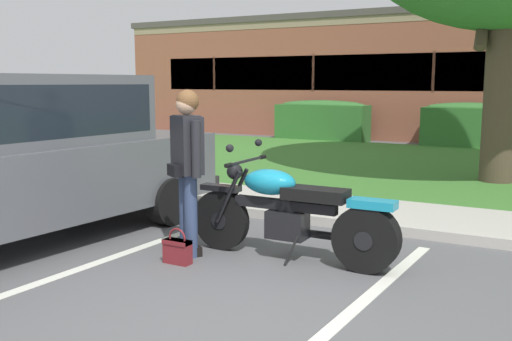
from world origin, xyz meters
The scene contains 13 objects.
ground_plane centered at (0.00, 0.00, 0.00)m, with size 140.00×140.00×0.00m, color #565659.
curb_strip centered at (0.00, 2.82, 0.06)m, with size 60.00×0.20×0.12m, color #B7B2A8.
concrete_walk centered at (0.00, 3.67, 0.04)m, with size 60.00×1.50×0.08m, color #B7B2A8.
grass_lawn centered at (0.00, 8.38, 0.03)m, with size 60.00×7.92×0.06m, color #3D752D.
stall_stripe_0 centered at (-1.62, 0.20, 0.00)m, with size 0.12×4.40×0.01m, color silver.
stall_stripe_1 centered at (1.01, 0.20, 0.00)m, with size 0.12×4.40×0.01m, color silver.
motorcycle centered at (0.09, 1.32, 0.48)m, with size 2.24×0.82×1.18m.
rider_person centered at (-0.98, 0.95, 0.99)m, with size 0.50×0.41×1.70m.
handbag centered at (-0.91, 0.67, 0.14)m, with size 0.28×0.13×0.36m.
parked_suv_adjacent centered at (-2.97, 0.48, 0.96)m, with size 2.32×4.98×1.86m.
hedge_left centered at (-4.32, 12.70, 0.65)m, with size 2.82×0.90×1.24m.
hedge_center_left centered at (0.01, 12.70, 0.65)m, with size 2.53×0.90×1.24m.
brick_building centered at (-1.21, 18.40, 1.99)m, with size 22.34×9.98×3.97m.
Camera 1 is at (2.43, -3.79, 1.78)m, focal length 40.54 mm.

